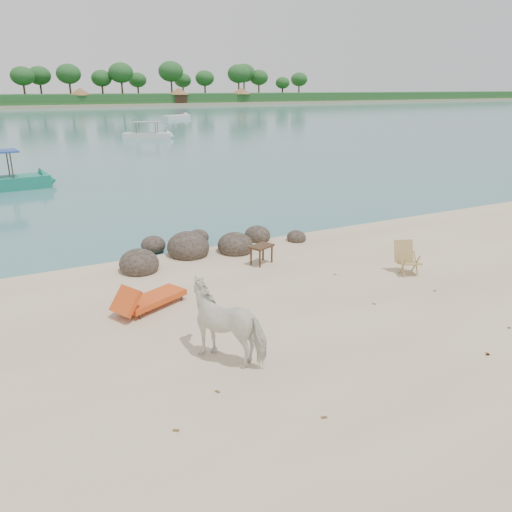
{
  "coord_description": "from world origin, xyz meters",
  "views": [
    {
      "loc": [
        -5.11,
        -8.17,
        4.9
      ],
      "look_at": [
        0.18,
        2.0,
        1.0
      ],
      "focal_mm": 35.0,
      "sensor_mm": 36.0,
      "label": 1
    }
  ],
  "objects": [
    {
      "name": "lounge_chair",
      "position": [
        -2.31,
        2.38,
        0.29
      ],
      "size": [
        2.05,
        1.43,
        0.58
      ],
      "primitive_type": null,
      "rotation": [
        0.0,
        0.0,
        0.43
      ],
      "color": "#C45A17",
      "rests_on": "ground"
    },
    {
      "name": "far_scenery",
      "position": [
        0.03,
        136.7,
        3.14
      ],
      "size": [
        420.0,
        18.0,
        9.5
      ],
      "color": "#1E4C1E",
      "rests_on": "ground"
    },
    {
      "name": "far_shore",
      "position": [
        0.0,
        170.0,
        0.0
      ],
      "size": [
        420.0,
        90.0,
        1.4
      ],
      "primitive_type": "cube",
      "color": "tan",
      "rests_on": "ground"
    },
    {
      "name": "side_table",
      "position": [
        1.33,
        3.85,
        0.27
      ],
      "size": [
        0.8,
        0.67,
        0.55
      ],
      "primitive_type": null,
      "rotation": [
        0.0,
        0.0,
        0.4
      ],
      "color": "#382416",
      "rests_on": "ground"
    },
    {
      "name": "boat_mid",
      "position": [
        8.98,
        42.7,
        1.32
      ],
      "size": [
        5.29,
        3.73,
        2.64
      ],
      "primitive_type": null,
      "rotation": [
        0.0,
        0.0,
        -0.52
      ],
      "color": "silver",
      "rests_on": "water"
    },
    {
      "name": "water",
      "position": [
        0.0,
        90.0,
        0.0
      ],
      "size": [
        400.0,
        400.0,
        0.0
      ],
      "primitive_type": "plane",
      "color": "#35656B",
      "rests_on": "ground"
    },
    {
      "name": "boat_far",
      "position": [
        21.88,
        71.51,
        0.37
      ],
      "size": [
        6.19,
        4.64,
        0.74
      ],
      "primitive_type": null,
      "rotation": [
        0.0,
        0.0,
        0.56
      ],
      "color": "silver",
      "rests_on": "water"
    },
    {
      "name": "deck_chair",
      "position": [
        4.51,
        1.24,
        0.45
      ],
      "size": [
        0.75,
        0.79,
        0.89
      ],
      "primitive_type": null,
      "rotation": [
        0.0,
        0.0,
        -0.37
      ],
      "color": "tan",
      "rests_on": "ground"
    },
    {
      "name": "boulders",
      "position": [
        0.05,
        5.57,
        0.19
      ],
      "size": [
        6.26,
        2.88,
        0.95
      ],
      "rotation": [
        0.0,
        0.0,
        0.06
      ],
      "color": "#2B241C",
      "rests_on": "ground"
    },
    {
      "name": "dead_leaves",
      "position": [
        1.63,
        -1.51,
        0.0
      ],
      "size": [
        7.76,
        5.55,
        0.0
      ],
      "color": "brown",
      "rests_on": "ground"
    },
    {
      "name": "cow",
      "position": [
        -1.67,
        -0.48,
        0.72
      ],
      "size": [
        1.65,
        1.84,
        1.45
      ],
      "primitive_type": "imported",
      "rotation": [
        0.0,
        0.0,
        3.78
      ],
      "color": "white",
      "rests_on": "ground"
    }
  ]
}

